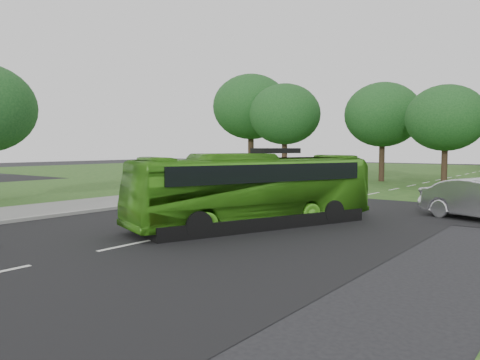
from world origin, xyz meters
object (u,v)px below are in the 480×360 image
Objects in this scene: tree_park_a at (285,114)px; tree_park_f at (251,107)px; bus at (254,190)px; tree_park_c at (446,118)px; tree_park_b at (383,115)px.

tree_park_f is (-4.85, 1.22, 1.03)m from tree_park_a.
tree_park_c is at bearing 107.26° from bus.
tree_park_b is 1.14× the size of tree_park_c.
tree_park_a is 15.10m from tree_park_c.
bus is (13.43, -23.96, -4.75)m from tree_park_a.
bus is at bearing -60.72° from tree_park_a.
tree_park_c is at bearing -7.37° from tree_park_a.
tree_park_a is at bearing 140.46° from bus.
tree_park_f is 1.06× the size of bus.
tree_park_f is at bearing -177.59° from tree_park_b.
tree_park_b is (8.87, 1.80, -0.31)m from tree_park_a.
tree_park_f reaches higher than tree_park_a.
tree_park_c is (6.07, -3.73, -0.70)m from tree_park_b.
bus is at bearing -93.92° from tree_park_c.
tree_park_b is 13.80m from tree_park_f.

